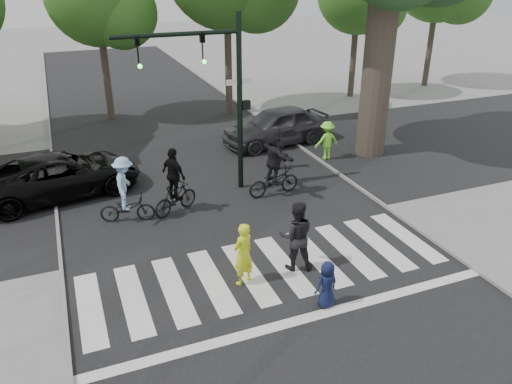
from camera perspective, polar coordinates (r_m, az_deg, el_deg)
ground at (r=12.61m, az=3.04°, el=-11.10°), size 120.00×120.00×0.00m
road_stem at (r=16.62m, az=-4.18°, el=-1.63°), size 10.00×70.00×0.01m
road_cross at (r=19.24m, az=-6.96°, el=2.09°), size 70.00×10.00×0.01m
curb_left at (r=16.01m, az=-21.67°, el=-4.39°), size 0.10×70.00×0.10m
curb_right at (r=18.59m, az=10.77°, el=1.12°), size 0.10×70.00×0.10m
crosswalk at (r=13.10m, az=1.82°, el=-9.51°), size 10.00×3.85×0.01m
traffic_signal at (r=16.50m, az=-4.74°, el=12.55°), size 4.45×0.29×6.00m
pedestrian_woman at (r=12.39m, az=-1.50°, el=-7.10°), size 0.73×0.62×1.69m
pedestrian_child at (r=11.87m, az=8.10°, el=-10.42°), size 0.62×0.45×1.18m
pedestrian_adult at (r=12.96m, az=4.61°, el=-5.02°), size 1.13×1.00×1.93m
cyclist_left at (r=15.77m, az=-14.67°, el=-0.26°), size 1.77×1.22×2.12m
cyclist_mid at (r=16.00m, az=-9.27°, el=0.57°), size 1.71×1.17×2.19m
cyclist_right at (r=17.00m, az=2.08°, el=3.01°), size 1.95×1.81×2.40m
car_suv at (r=18.36m, az=-21.42°, el=1.80°), size 5.69×3.40×1.48m
car_grey at (r=22.13m, az=2.34°, el=7.58°), size 5.07×2.56×1.65m
bystander_hivis at (r=20.51m, az=8.09°, el=5.85°), size 1.04×0.61×1.59m
bystander_dark at (r=19.28m, az=2.24°, el=5.06°), size 0.74×0.63×1.74m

